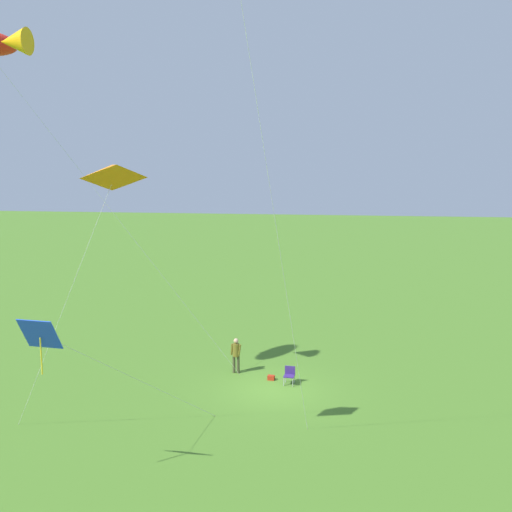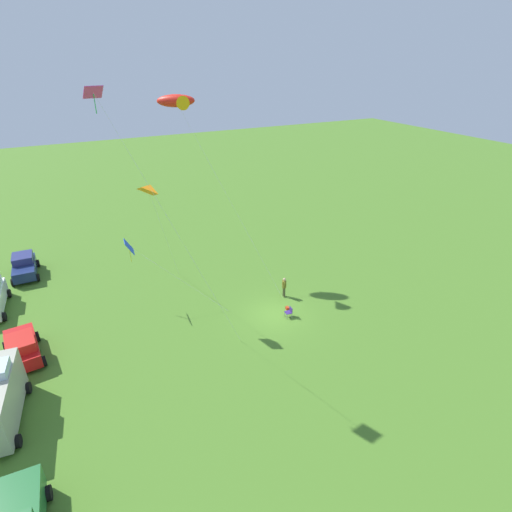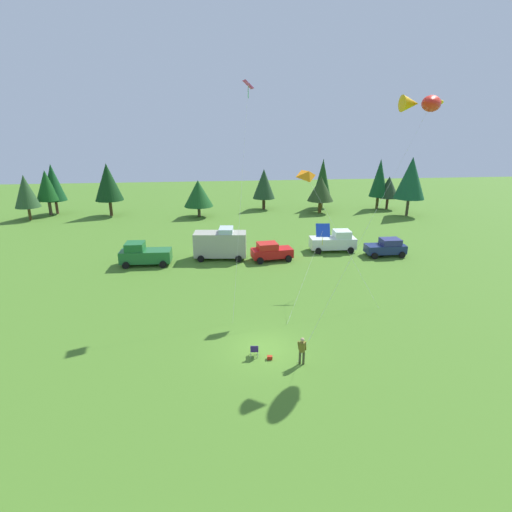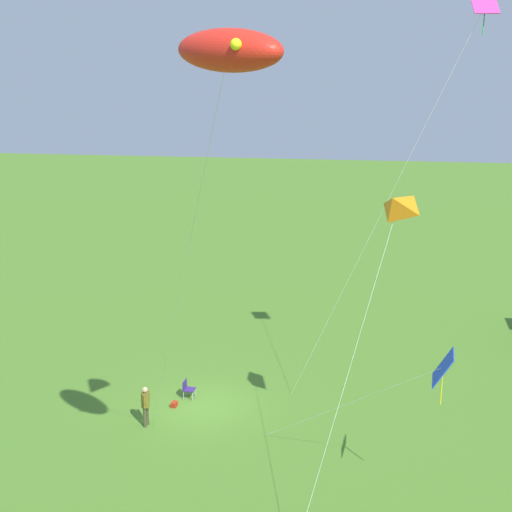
% 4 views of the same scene
% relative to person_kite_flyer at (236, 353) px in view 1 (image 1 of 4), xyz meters
% --- Properties ---
extents(ground_plane, '(160.00, 160.00, 0.00)m').
position_rel_person_kite_flyer_xyz_m(ground_plane, '(-2.00, 1.90, -1.02)').
color(ground_plane, '#487725').
extents(person_kite_flyer, '(0.56, 0.39, 1.74)m').
position_rel_person_kite_flyer_xyz_m(person_kite_flyer, '(0.00, 0.00, 0.00)').
color(person_kite_flyer, '#3F4226').
rests_on(person_kite_flyer, ground).
extents(folding_chair, '(0.53, 0.53, 0.82)m').
position_rel_person_kite_flyer_xyz_m(folding_chair, '(-2.69, 1.09, -0.53)').
color(folding_chair, navy).
rests_on(folding_chair, ground).
extents(backpack_on_grass, '(0.35, 0.26, 0.22)m').
position_rel_person_kite_flyer_xyz_m(backpack_on_grass, '(-1.79, 0.71, -0.91)').
color(backpack_on_grass, '#A22712').
rests_on(backpack_on_grass, ground).
extents(kite_delta_orange, '(6.19, 3.50, 10.43)m').
position_rel_person_kite_flyer_xyz_m(kite_delta_orange, '(2.36, 9.36, 8.91)').
color(kite_delta_orange, orange).
rests_on(kite_delta_orange, ground).
extents(kite_diamond_blue, '(4.71, 6.56, 5.70)m').
position_rel_person_kite_flyer_xyz_m(kite_diamond_blue, '(4.09, 11.01, 4.06)').
color(kite_diamond_blue, blue).
rests_on(kite_diamond_blue, ground).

